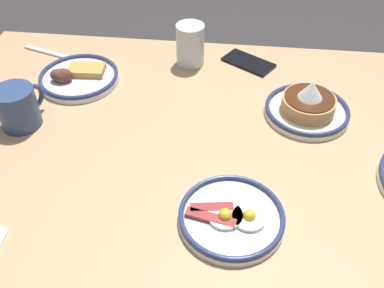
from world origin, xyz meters
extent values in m
cube|color=tan|center=(0.00, 0.00, 0.72)|extent=(1.40, 0.97, 0.05)
cylinder|color=#A6835B|center=(0.58, -0.37, 0.35)|extent=(0.08, 0.08, 0.70)
cylinder|color=silver|center=(-0.23, -0.16, 0.75)|extent=(0.21, 0.21, 0.01)
torus|color=navy|center=(-0.23, -0.16, 0.76)|extent=(0.21, 0.21, 0.01)
cylinder|color=tan|center=(-0.23, -0.16, 0.76)|extent=(0.13, 0.13, 0.01)
cylinder|color=tan|center=(-0.23, -0.16, 0.78)|extent=(0.13, 0.13, 0.01)
cylinder|color=tan|center=(-0.23, -0.16, 0.79)|extent=(0.13, 0.13, 0.01)
cylinder|color=#4C2814|center=(-0.23, -0.16, 0.80)|extent=(0.12, 0.12, 0.00)
cone|color=white|center=(-0.23, -0.16, 0.82)|extent=(0.06, 0.06, 0.04)
cylinder|color=white|center=(0.37, -0.24, 0.75)|extent=(0.21, 0.21, 0.01)
torus|color=navy|center=(0.37, -0.24, 0.76)|extent=(0.21, 0.21, 0.01)
cube|color=gold|center=(0.36, -0.26, 0.77)|extent=(0.10, 0.06, 0.02)
ellipsoid|color=brown|center=(0.41, -0.21, 0.77)|extent=(0.03, 0.03, 0.03)
ellipsoid|color=brown|center=(0.42, -0.22, 0.78)|extent=(0.05, 0.04, 0.04)
ellipsoid|color=brown|center=(0.40, -0.22, 0.78)|extent=(0.05, 0.04, 0.04)
ellipsoid|color=brown|center=(0.41, -0.21, 0.77)|extent=(0.04, 0.03, 0.03)
cylinder|color=silver|center=(-0.06, 0.18, 0.75)|extent=(0.21, 0.21, 0.01)
torus|color=navy|center=(-0.06, 0.18, 0.76)|extent=(0.20, 0.20, 0.01)
cylinder|color=white|center=(-0.09, 0.19, 0.76)|extent=(0.07, 0.07, 0.01)
sphere|color=yellow|center=(-0.09, 0.19, 0.77)|extent=(0.02, 0.02, 0.02)
cylinder|color=white|center=(-0.05, 0.19, 0.76)|extent=(0.07, 0.07, 0.01)
sphere|color=yellow|center=(-0.05, 0.19, 0.77)|extent=(0.03, 0.03, 0.03)
cube|color=#9F2B32|center=(-0.02, 0.17, 0.76)|extent=(0.09, 0.03, 0.01)
cube|color=#9E312E|center=(-0.02, 0.20, 0.76)|extent=(0.10, 0.04, 0.01)
cylinder|color=#334772|center=(0.45, -0.05, 0.79)|extent=(0.09, 0.09, 0.10)
torus|color=#334772|center=(0.43, -0.09, 0.79)|extent=(0.04, 0.07, 0.07)
cylinder|color=brown|center=(0.45, -0.05, 0.83)|extent=(0.08, 0.08, 0.01)
cylinder|color=silver|center=(0.08, -0.37, 0.80)|extent=(0.08, 0.08, 0.12)
cylinder|color=black|center=(0.08, -0.37, 0.79)|extent=(0.07, 0.07, 0.08)
cube|color=black|center=(-0.08, -0.38, 0.75)|extent=(0.16, 0.14, 0.01)
cube|color=silver|center=(0.50, -0.37, 0.75)|extent=(0.17, 0.07, 0.01)
cube|color=silver|center=(0.43, -0.34, 0.75)|extent=(0.03, 0.01, 0.00)
cube|color=silver|center=(0.43, -0.34, 0.75)|extent=(0.03, 0.01, 0.00)
cube|color=silver|center=(0.43, -0.35, 0.75)|extent=(0.03, 0.01, 0.00)
cube|color=silver|center=(0.42, -0.35, 0.75)|extent=(0.03, 0.01, 0.00)
camera|label=1|loc=(-0.04, 0.70, 1.42)|focal=40.54mm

